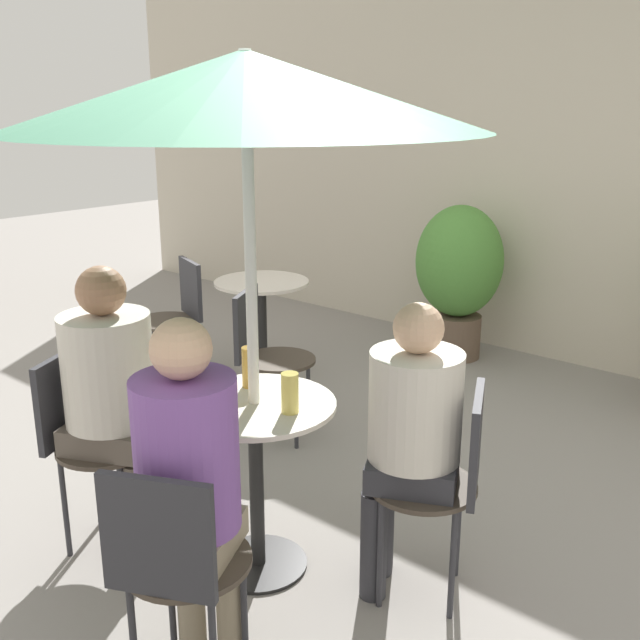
# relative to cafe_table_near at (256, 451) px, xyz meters

# --- Properties ---
(ground_plane) EXTENTS (20.00, 20.00, 0.00)m
(ground_plane) POSITION_rel_cafe_table_near_xyz_m (0.13, 0.06, -0.53)
(ground_plane) COLOR gray
(storefront_wall) EXTENTS (10.00, 0.06, 3.00)m
(storefront_wall) POSITION_rel_cafe_table_near_xyz_m (0.13, 3.32, 0.97)
(storefront_wall) COLOR beige
(storefront_wall) RESTS_ON ground_plane
(cafe_table_near) EXTENTS (0.65, 0.65, 0.74)m
(cafe_table_near) POSITION_rel_cafe_table_near_xyz_m (0.00, 0.00, 0.00)
(cafe_table_near) COLOR black
(cafe_table_near) RESTS_ON ground_plane
(cafe_table_far) EXTENTS (0.63, 0.63, 0.74)m
(cafe_table_far) POSITION_rel_cafe_table_near_xyz_m (-1.43, 1.47, -0.01)
(cafe_table_far) COLOR black
(cafe_table_far) RESTS_ON ground_plane
(bistro_chair_0) EXTENTS (0.47, 0.46, 0.86)m
(bistro_chair_0) POSITION_rel_cafe_table_near_xyz_m (-0.69, -0.34, 0.01)
(bistro_chair_0) COLOR #42382D
(bistro_chair_0) RESTS_ON ground_plane
(bistro_chair_1) EXTENTS (0.46, 0.47, 0.86)m
(bistro_chair_1) POSITION_rel_cafe_table_near_xyz_m (0.34, -0.69, 0.01)
(bistro_chair_1) COLOR #42382D
(bistro_chair_1) RESTS_ON ground_plane
(bistro_chair_2) EXTENTS (0.47, 0.46, 0.86)m
(bistro_chair_2) POSITION_rel_cafe_table_near_xyz_m (0.69, 0.34, 0.01)
(bistro_chair_2) COLOR #42382D
(bistro_chair_2) RESTS_ON ground_plane
(bistro_chair_3) EXTENTS (0.47, 0.46, 0.86)m
(bistro_chair_3) POSITION_rel_cafe_table_near_xyz_m (-0.88, 0.94, 0.01)
(bistro_chair_3) COLOR #42382D
(bistro_chair_3) RESTS_ON ground_plane
(bistro_chair_4) EXTENTS (0.45, 0.46, 0.86)m
(bistro_chair_4) POSITION_rel_cafe_table_near_xyz_m (-1.88, 1.12, 0.01)
(bistro_chair_4) COLOR #42382D
(bistro_chair_4) RESTS_ON ground_plane
(seated_person_0) EXTENTS (0.46, 0.44, 1.26)m
(seated_person_0) POSITION_rel_cafe_table_near_xyz_m (-0.56, -0.27, 0.22)
(seated_person_0) COLOR brown
(seated_person_0) RESTS_ON ground_plane
(seated_person_1) EXTENTS (0.39, 0.41, 1.27)m
(seated_person_1) POSITION_rel_cafe_table_near_xyz_m (0.28, -0.56, 0.23)
(seated_person_1) COLOR gray
(seated_person_1) RESTS_ON ground_plane
(seated_person_2) EXTENTS (0.43, 0.42, 1.19)m
(seated_person_2) POSITION_rel_cafe_table_near_xyz_m (0.56, 0.27, 0.18)
(seated_person_2) COLOR #2D2D33
(seated_person_2) RESTS_ON ground_plane
(beer_glass_0) EXTENTS (0.07, 0.07, 0.16)m
(beer_glass_0) POSITION_rel_cafe_table_near_xyz_m (0.17, 0.02, 0.29)
(beer_glass_0) COLOR #DBC65B
(beer_glass_0) RESTS_ON cafe_table_near
(beer_glass_1) EXTENTS (0.07, 0.07, 0.17)m
(beer_glass_1) POSITION_rel_cafe_table_near_xyz_m (-0.13, 0.11, 0.30)
(beer_glass_1) COLOR #B28433
(beer_glass_1) RESTS_ON cafe_table_near
(beer_glass_2) EXTENTS (0.07, 0.07, 0.14)m
(beer_glass_2) POSITION_rel_cafe_table_near_xyz_m (-0.03, -0.17, 0.28)
(beer_glass_2) COLOR #B28433
(beer_glass_2) RESTS_ON cafe_table_near
(potted_plant_0) EXTENTS (0.64, 0.64, 1.15)m
(potted_plant_0) POSITION_rel_cafe_table_near_xyz_m (-0.76, 2.87, 0.14)
(potted_plant_0) COLOR brown
(potted_plant_0) RESTS_ON ground_plane
(umbrella) EXTENTS (1.74, 1.74, 2.06)m
(umbrella) POSITION_rel_cafe_table_near_xyz_m (-0.00, 0.00, 1.39)
(umbrella) COLOR silver
(umbrella) RESTS_ON ground_plane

